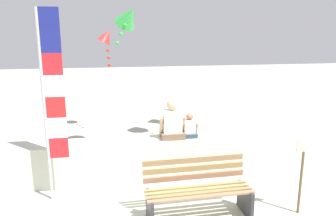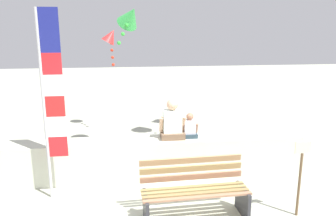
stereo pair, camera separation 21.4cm
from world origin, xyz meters
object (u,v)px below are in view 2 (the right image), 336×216
kite_green (130,17)px  kite_red (111,37)px  sign_post (300,172)px  park_bench (194,191)px  flag_banner (50,95)px  person_child (190,128)px  person_adult (172,123)px

kite_green → kite_red: 2.07m
kite_red → kite_green: bearing=-75.7°
kite_red → sign_post: (2.94, -4.87, -1.88)m
kite_green → park_bench: bearing=-72.7°
flag_banner → park_bench: bearing=-22.3°
park_bench → person_child: size_ratio=3.41×
sign_post → person_adult: bearing=135.4°
person_adult → kite_red: 3.73m
person_child → flag_banner: flag_banner is taller
person_child → kite_green: bearing=131.2°
flag_banner → sign_post: (3.80, -1.08, -1.08)m
person_child → kite_green: (-1.06, 1.22, 2.11)m
person_adult → person_child: person_adult is taller
park_bench → flag_banner: flag_banner is taller
park_bench → person_child: person_child is taller
person_child → flag_banner: size_ratio=0.15×
kite_red → sign_post: size_ratio=0.83×
kite_red → sign_post: kite_red is taller
person_adult → person_child: size_ratio=1.59×
park_bench → person_adult: person_adult is taller
kite_green → flag_banner: bearing=-126.6°
park_bench → person_child: bearing=82.1°
kite_green → kite_red: kite_green is taller
flag_banner → kite_red: flag_banner is taller
person_adult → kite_green: bearing=120.8°
park_bench → kite_red: 5.35m
person_child → flag_banner: 2.64m
person_adult → kite_red: size_ratio=0.76×
park_bench → kite_red: bearing=106.0°
flag_banner → sign_post: 4.10m
flag_banner → person_adult: bearing=16.4°
person_child → sign_post: (1.38, -1.70, -0.24)m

